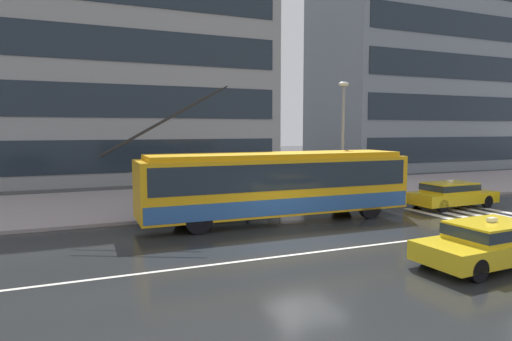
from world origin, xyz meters
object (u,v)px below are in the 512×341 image
at_px(trolleybus, 278,184).
at_px(taxi_oncoming_near, 488,242).
at_px(pedestrian_approaching_curb, 210,180).
at_px(street_lamp, 343,131).
at_px(pedestrian_at_shelter, 248,176).
at_px(bus_shelter, 238,169).
at_px(taxi_ahead_of_bus, 451,193).

relative_size(trolleybus, taxi_oncoming_near, 3.02).
distance_m(pedestrian_approaching_curb, street_lamp, 7.53).
relative_size(trolleybus, pedestrian_approaching_curb, 6.70).
bearing_deg(pedestrian_at_shelter, bus_shelter, 108.77).
bearing_deg(street_lamp, pedestrian_approaching_curb, -177.87).
bearing_deg(trolleybus, taxi_oncoming_near, -69.76).
bearing_deg(taxi_oncoming_near, bus_shelter, 105.79).
bearing_deg(bus_shelter, taxi_ahead_of_bus, -23.47).
distance_m(taxi_oncoming_near, pedestrian_approaching_curb, 11.38).
bearing_deg(taxi_ahead_of_bus, bus_shelter, 156.53).
distance_m(pedestrian_at_shelter, street_lamp, 5.48).
bearing_deg(pedestrian_at_shelter, taxi_ahead_of_bus, -20.27).
bearing_deg(pedestrian_approaching_curb, taxi_oncoming_near, -61.98).
height_order(pedestrian_at_shelter, street_lamp, street_lamp).
xyz_separation_m(bus_shelter, street_lamp, (5.21, -1.52, 1.91)).
relative_size(taxi_ahead_of_bus, street_lamp, 0.75).
bearing_deg(taxi_oncoming_near, street_lamp, 79.68).
relative_size(taxi_oncoming_near, bus_shelter, 1.03).
bearing_deg(pedestrian_approaching_curb, pedestrian_at_shelter, 25.32).
distance_m(bus_shelter, pedestrian_at_shelter, 0.82).
relative_size(bus_shelter, street_lamp, 0.68).
bearing_deg(pedestrian_at_shelter, taxi_oncoming_near, -74.41).
height_order(trolleybus, bus_shelter, trolleybus).
xyz_separation_m(trolleybus, taxi_oncoming_near, (2.93, -7.94, -0.91)).
relative_size(taxi_ahead_of_bus, bus_shelter, 1.10).
distance_m(trolleybus, pedestrian_at_shelter, 3.13).
bearing_deg(pedestrian_at_shelter, trolleybus, -87.06).
xyz_separation_m(taxi_ahead_of_bus, bus_shelter, (-9.86, 4.28, 1.23)).
bearing_deg(trolleybus, street_lamp, 25.95).
relative_size(pedestrian_approaching_curb, street_lamp, 0.31).
bearing_deg(taxi_oncoming_near, trolleybus, 110.24).
relative_size(trolleybus, taxi_ahead_of_bus, 2.81).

